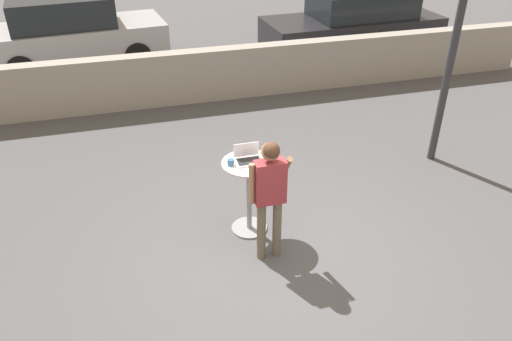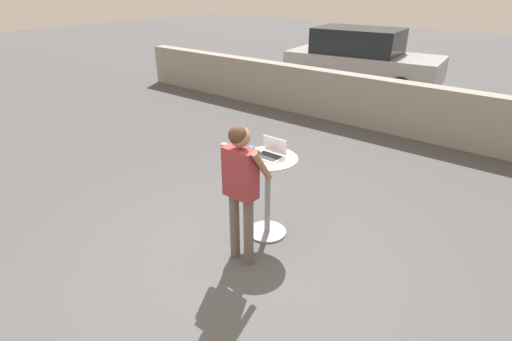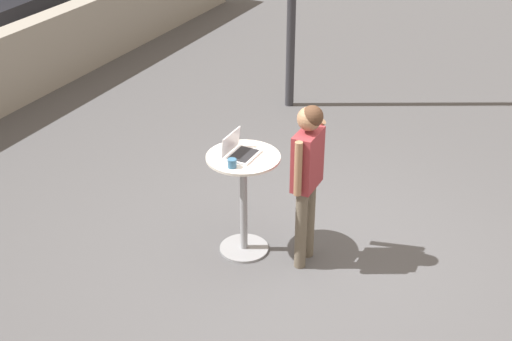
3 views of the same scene
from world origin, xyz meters
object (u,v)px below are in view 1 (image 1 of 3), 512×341
cafe_table (249,188)px  standing_person (270,188)px  coffee_mug (231,162)px  parked_car_further_down (72,31)px  laptop (248,158)px  parked_car_near_street (354,24)px

cafe_table → standing_person: 0.71m
coffee_mug → parked_car_further_down: (-2.15, 7.64, -0.25)m
cafe_table → laptop: size_ratio=3.14×
cafe_table → coffee_mug: coffee_mug is taller
coffee_mug → standing_person: (0.32, -0.59, -0.06)m
cafe_table → parked_car_further_down: 8.00m
laptop → coffee_mug: size_ratio=2.97×
cafe_table → parked_car_further_down: size_ratio=0.24×
coffee_mug → parked_car_further_down: 7.95m
laptop → parked_car_further_down: (-2.39, 7.60, -0.26)m
coffee_mug → parked_car_further_down: parked_car_further_down is taller
cafe_table → parked_car_near_street: size_ratio=0.23×
coffee_mug → parked_car_near_street: size_ratio=0.02×
coffee_mug → parked_car_near_street: parked_car_near_street is taller
cafe_table → parked_car_near_street: (4.47, 6.31, 0.18)m
standing_person → cafe_table: bearing=98.6°
laptop → standing_person: standing_person is taller
coffee_mug → cafe_table: bearing=2.2°
laptop → standing_person: 0.65m
laptop → parked_car_near_street: 7.70m
cafe_table → coffee_mug: bearing=-177.8°
cafe_table → laptop: 0.43m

